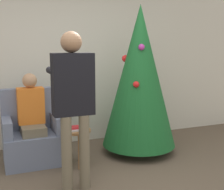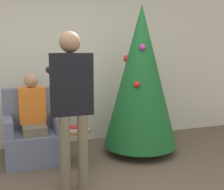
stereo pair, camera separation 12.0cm
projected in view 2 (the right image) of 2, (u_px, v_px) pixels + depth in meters
name	position (u px, v px, depth m)	size (l,w,h in m)	color
wall_back	(63.00, 62.00, 5.05)	(8.00, 0.06, 2.70)	beige
christmas_tree	(141.00, 77.00, 4.59)	(1.10, 1.10, 2.20)	brown
armchair	(34.00, 136.00, 4.39)	(0.79, 0.64, 1.02)	slate
person_seated	(33.00, 114.00, 4.31)	(0.36, 0.46, 1.24)	#6B604C
person_standing	(72.00, 95.00, 3.45)	(0.46, 0.57, 1.78)	#6B604C
side_stool	(77.00, 136.00, 4.20)	(0.39, 0.39, 0.51)	olive
laptop	(77.00, 129.00, 4.18)	(0.28, 0.22, 0.02)	silver
book	(77.00, 127.00, 4.17)	(0.17, 0.14, 0.02)	#B21E23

